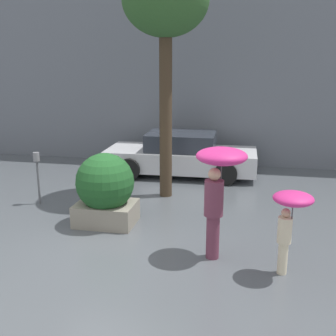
# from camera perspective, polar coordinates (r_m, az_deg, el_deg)

# --- Properties ---
(ground_plane) EXTENTS (40.00, 40.00, 0.00)m
(ground_plane) POSITION_cam_1_polar(r_m,az_deg,el_deg) (7.92, -7.46, -10.00)
(ground_plane) COLOR #51565B
(building_facade) EXTENTS (18.00, 0.30, 6.00)m
(building_facade) POSITION_cam_1_polar(r_m,az_deg,el_deg) (13.51, 1.26, 13.41)
(building_facade) COLOR slate
(building_facade) RESTS_ON ground
(planter_box) EXTENTS (1.19, 1.18, 1.47)m
(planter_box) POSITION_cam_1_polar(r_m,az_deg,el_deg) (8.56, -8.50, -2.85)
(planter_box) COLOR gray
(planter_box) RESTS_ON ground
(person_adult) EXTENTS (0.84, 0.84, 1.89)m
(person_adult) POSITION_cam_1_polar(r_m,az_deg,el_deg) (6.91, 6.89, -1.05)
(person_adult) COLOR brown
(person_adult) RESTS_ON ground
(person_child) EXTENTS (0.61, 0.61, 1.36)m
(person_child) POSITION_cam_1_polar(r_m,az_deg,el_deg) (6.63, 16.23, -5.75)
(person_child) COLOR beige
(person_child) RESTS_ON ground
(parked_car_near) EXTENTS (4.32, 2.01, 1.23)m
(parked_car_near) POSITION_cam_1_polar(r_m,az_deg,el_deg) (12.20, 1.80, 1.75)
(parked_car_near) COLOR silver
(parked_car_near) RESTS_ON ground
(street_tree) EXTENTS (1.95, 1.95, 5.39)m
(street_tree) POSITION_cam_1_polar(r_m,az_deg,el_deg) (9.98, -0.33, 21.18)
(street_tree) COLOR #423323
(street_tree) RESTS_ON ground
(parking_meter) EXTENTS (0.14, 0.14, 1.23)m
(parking_meter) POSITION_cam_1_polar(r_m,az_deg,el_deg) (10.05, -17.30, 0.12)
(parking_meter) COLOR #595B60
(parking_meter) RESTS_ON ground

